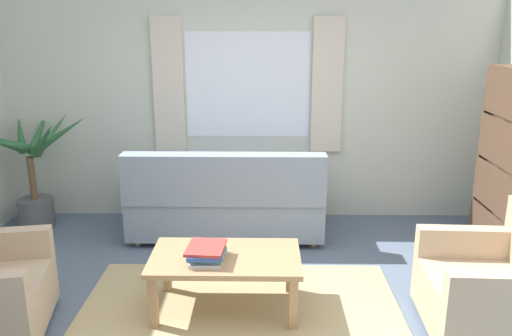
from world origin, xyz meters
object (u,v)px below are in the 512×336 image
(armchair_right, at_px, (497,288))
(potted_plant, at_px, (32,173))
(couch, at_px, (226,202))
(bookshelf, at_px, (511,177))
(book_stack_on_table, at_px, (207,253))
(coffee_table, at_px, (225,263))

(armchair_right, distance_m, potted_plant, 4.39)
(couch, height_order, armchair_right, couch)
(armchair_right, distance_m, bookshelf, 1.42)
(potted_plant, relative_size, bookshelf, 0.72)
(armchair_right, xyz_separation_m, book_stack_on_table, (-1.99, 0.22, 0.14))
(coffee_table, distance_m, potted_plant, 2.64)
(armchair_right, xyz_separation_m, bookshelf, (0.59, 1.22, 0.42))
(couch, xyz_separation_m, coffee_table, (0.09, -1.37, 0.01))
(coffee_table, bearing_deg, armchair_right, -9.09)
(coffee_table, xyz_separation_m, potted_plant, (-2.10, 1.58, 0.22))
(book_stack_on_table, bearing_deg, couch, 88.65)
(couch, distance_m, bookshelf, 2.62)
(armchair_right, relative_size, book_stack_on_table, 2.68)
(couch, relative_size, armchair_right, 2.16)
(book_stack_on_table, height_order, bookshelf, bookshelf)
(coffee_table, xyz_separation_m, bookshelf, (2.45, 0.92, 0.39))
(couch, bearing_deg, bookshelf, 169.96)
(couch, distance_m, potted_plant, 2.03)
(couch, relative_size, bookshelf, 1.10)
(couch, relative_size, potted_plant, 1.53)
(book_stack_on_table, distance_m, bookshelf, 2.78)
(book_stack_on_table, xyz_separation_m, bookshelf, (2.58, 1.00, 0.28))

